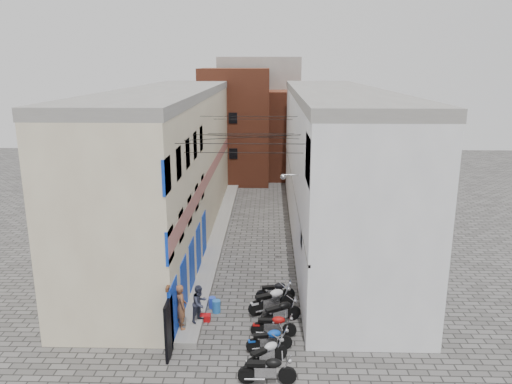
# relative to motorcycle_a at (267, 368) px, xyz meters

# --- Properties ---
(ground) EXTENTS (90.00, 90.00, 0.00)m
(ground) POSITION_rel_motorcycle_a_xyz_m (-1.06, 1.98, -0.57)
(ground) COLOR #4E4D4A
(ground) RESTS_ON ground
(plinth) EXTENTS (0.90, 26.00, 0.25)m
(plinth) POSITION_rel_motorcycle_a_xyz_m (-3.11, 14.98, -0.45)
(plinth) COLOR gray
(plinth) RESTS_ON ground
(building_left) EXTENTS (5.10, 27.00, 9.00)m
(building_left) POSITION_rel_motorcycle_a_xyz_m (-6.04, 14.93, 3.92)
(building_left) COLOR beige
(building_left) RESTS_ON ground
(building_right) EXTENTS (5.94, 26.00, 9.00)m
(building_right) POSITION_rel_motorcycle_a_xyz_m (3.93, 14.97, 3.93)
(building_right) COLOR silver
(building_right) RESTS_ON ground
(building_far_brick_left) EXTENTS (6.00, 6.00, 10.00)m
(building_far_brick_left) POSITION_rel_motorcycle_a_xyz_m (-3.06, 29.98, 4.43)
(building_far_brick_left) COLOR brown
(building_far_brick_left) RESTS_ON ground
(building_far_brick_right) EXTENTS (5.00, 6.00, 8.00)m
(building_far_brick_right) POSITION_rel_motorcycle_a_xyz_m (1.94, 31.98, 3.43)
(building_far_brick_right) COLOR brown
(building_far_brick_right) RESTS_ON ground
(building_far_concrete) EXTENTS (8.00, 5.00, 11.00)m
(building_far_concrete) POSITION_rel_motorcycle_a_xyz_m (-1.06, 35.98, 4.93)
(building_far_concrete) COLOR gray
(building_far_concrete) RESTS_ON ground
(far_shopfront) EXTENTS (2.00, 0.30, 2.40)m
(far_shopfront) POSITION_rel_motorcycle_a_xyz_m (-1.06, 27.18, 0.63)
(far_shopfront) COLOR black
(far_shopfront) RESTS_ON ground
(overhead_wires) EXTENTS (5.80, 13.02, 1.32)m
(overhead_wires) POSITION_rel_motorcycle_a_xyz_m (-1.06, 9.62, 6.55)
(overhead_wires) COLOR black
(overhead_wires) RESTS_ON ground
(motorcycle_a) EXTENTS (1.98, 0.64, 1.15)m
(motorcycle_a) POSITION_rel_motorcycle_a_xyz_m (0.00, 0.00, 0.00)
(motorcycle_a) COLOR black
(motorcycle_a) RESTS_ON ground
(motorcycle_b) EXTENTS (1.82, 1.63, 1.08)m
(motorcycle_b) POSITION_rel_motorcycle_a_xyz_m (-0.03, 0.95, -0.03)
(motorcycle_b) COLOR #B6B7BB
(motorcycle_b) RESTS_ON ground
(motorcycle_c) EXTENTS (1.84, 0.92, 1.02)m
(motorcycle_c) POSITION_rel_motorcycle_a_xyz_m (0.07, 1.97, -0.06)
(motorcycle_c) COLOR #0B3FAD
(motorcycle_c) RESTS_ON ground
(motorcycle_d) EXTENTS (1.81, 0.58, 1.05)m
(motorcycle_d) POSITION_rel_motorcycle_a_xyz_m (0.24, 3.00, -0.05)
(motorcycle_d) COLOR #A10D0B
(motorcycle_d) RESTS_ON ground
(motorcycle_e) EXTENTS (1.99, 1.54, 1.13)m
(motorcycle_e) POSITION_rel_motorcycle_a_xyz_m (0.51, 3.98, -0.01)
(motorcycle_e) COLOR black
(motorcycle_e) RESTS_ON ground
(motorcycle_f) EXTENTS (2.24, 1.58, 1.25)m
(motorcycle_f) POSITION_rel_motorcycle_a_xyz_m (0.16, 4.95, 0.05)
(motorcycle_f) COLOR silver
(motorcycle_f) RESTS_ON ground
(motorcycle_g) EXTENTS (1.88, 0.92, 1.04)m
(motorcycle_g) POSITION_rel_motorcycle_a_xyz_m (0.33, 6.04, -0.05)
(motorcycle_g) COLOR black
(motorcycle_g) RESTS_ON ground
(person_a) EXTENTS (0.67, 0.79, 1.84)m
(person_a) POSITION_rel_motorcycle_a_xyz_m (-3.41, 3.12, 0.60)
(person_a) COLOR brown
(person_a) RESTS_ON plinth
(person_b) EXTENTS (0.91, 0.95, 1.54)m
(person_b) POSITION_rel_motorcycle_a_xyz_m (-2.76, 3.70, 0.45)
(person_b) COLOR #303448
(person_b) RESTS_ON plinth
(water_jug_near) EXTENTS (0.43, 0.43, 0.55)m
(water_jug_near) POSITION_rel_motorcycle_a_xyz_m (-2.22, 4.88, -0.30)
(water_jug_near) COLOR blue
(water_jug_near) RESTS_ON ground
(water_jug_far) EXTENTS (0.42, 0.42, 0.49)m
(water_jug_far) POSITION_rel_motorcycle_a_xyz_m (-2.45, 5.29, -0.33)
(water_jug_far) COLOR blue
(water_jug_far) RESTS_ON ground
(red_crate) EXTENTS (0.43, 0.33, 0.27)m
(red_crate) POSITION_rel_motorcycle_a_xyz_m (-2.61, 4.14, -0.44)
(red_crate) COLOR red
(red_crate) RESTS_ON ground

